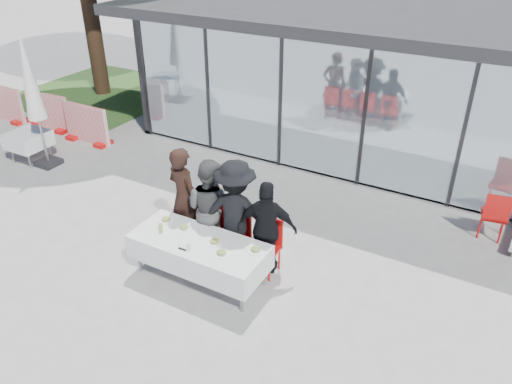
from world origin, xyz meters
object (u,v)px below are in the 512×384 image
(diner_chair_d, at_px, (268,243))
(market_umbrella, at_px, (31,87))
(plate_a, at_px, (166,220))
(spare_table_left, at_px, (28,140))
(diner_b, at_px, (210,208))
(diner_chair_c, at_px, (237,233))
(diner_c, at_px, (236,213))
(diner_d, at_px, (267,228))
(spare_chair_b, at_px, (495,214))
(dining_table, at_px, (199,251))
(folded_eyeglasses, at_px, (182,249))
(plate_d, at_px, (256,250))
(diner_chair_a, at_px, (186,217))
(plate_extra, at_px, (221,253))
(juice_bottle, at_px, (161,228))
(plate_c, at_px, (215,242))
(plate_b, at_px, (184,228))
(diner_a, at_px, (184,198))
(diner_chair_b, at_px, (211,225))

(diner_chair_d, height_order, market_umbrella, market_umbrella)
(plate_a, bearing_deg, spare_table_left, 164.72)
(diner_b, xyz_separation_m, diner_chair_c, (0.53, 0.03, -0.37))
(diner_c, bearing_deg, diner_d, 164.90)
(diner_c, relative_size, spare_chair_b, 1.96)
(dining_table, relative_size, folded_eyeglasses, 16.14)
(plate_d, xyz_separation_m, spare_table_left, (-7.04, 1.45, -0.22))
(plate_d, bearing_deg, diner_chair_a, 162.59)
(plate_a, relative_size, spare_table_left, 0.30)
(spare_chair_b, bearing_deg, diner_chair_c, -143.39)
(diner_b, distance_m, plate_extra, 1.16)
(diner_d, height_order, juice_bottle, diner_d)
(diner_b, distance_m, plate_d, 1.31)
(dining_table, distance_m, market_umbrella, 6.01)
(diner_chair_a, distance_m, diner_b, 0.65)
(juice_bottle, bearing_deg, plate_c, 9.17)
(spare_table_left, bearing_deg, diner_c, -8.35)
(diner_chair_a, xyz_separation_m, diner_b, (0.54, -0.03, 0.37))
(diner_chair_d, bearing_deg, market_umbrella, 171.68)
(plate_b, bearing_deg, diner_d, 24.12)
(juice_bottle, bearing_deg, diner_c, 40.00)
(diner_chair_c, distance_m, plate_b, 0.92)
(diner_chair_d, distance_m, plate_extra, 0.97)
(spare_table_left, relative_size, spare_chair_b, 0.88)
(diner_b, bearing_deg, plate_b, 77.77)
(plate_b, bearing_deg, spare_chair_b, 37.40)
(plate_b, bearing_deg, folded_eyeglasses, -57.05)
(diner_chair_c, height_order, plate_a, diner_chair_c)
(spare_chair_b, bearing_deg, plate_d, -132.92)
(plate_c, height_order, plate_d, same)
(spare_table_left, distance_m, market_umbrella, 1.46)
(diner_a, distance_m, plate_d, 1.82)
(diner_b, relative_size, plate_c, 7.09)
(diner_c, bearing_deg, spare_table_left, -23.45)
(plate_b, distance_m, plate_c, 0.66)
(dining_table, relative_size, diner_c, 1.18)
(diner_chair_b, xyz_separation_m, plate_c, (0.52, -0.68, 0.24))
(diner_d, bearing_deg, plate_b, 6.33)
(spare_table_left, bearing_deg, plate_c, -13.97)
(plate_a, bearing_deg, diner_chair_b, 44.06)
(diner_chair_c, xyz_separation_m, plate_d, (0.67, -0.54, 0.24))
(diner_d, xyz_separation_m, spare_chair_b, (3.20, 2.84, -0.31))
(diner_chair_d, bearing_deg, diner_b, -178.68)
(diner_b, bearing_deg, diner_a, 1.33)
(diner_chair_c, bearing_deg, spare_table_left, 171.88)
(plate_b, bearing_deg, dining_table, -22.42)
(diner_b, distance_m, folded_eyeglasses, 1.07)
(diner_a, xyz_separation_m, diner_chair_b, (0.54, 0.03, -0.41))
(plate_b, bearing_deg, juice_bottle, -140.65)
(diner_d, bearing_deg, diner_chair_b, -19.12)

